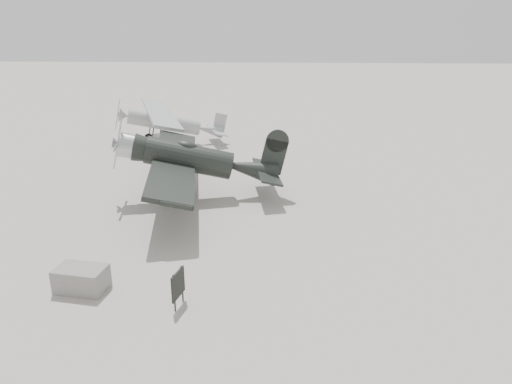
% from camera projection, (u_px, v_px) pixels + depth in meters
% --- Properties ---
extents(ground, '(160.00, 160.00, 0.00)m').
position_uv_depth(ground, '(224.00, 260.00, 18.70)').
color(ground, '#A0988E').
rests_on(ground, ground).
extents(lowwing_monoplane, '(8.36, 11.66, 3.74)m').
position_uv_depth(lowwing_monoplane, '(197.00, 160.00, 24.39)').
color(lowwing_monoplane, black).
rests_on(lowwing_monoplane, ground).
extents(highwing_monoplane, '(7.50, 10.40, 2.97)m').
position_uv_depth(highwing_monoplane, '(168.00, 120.00, 34.27)').
color(highwing_monoplane, '#A2A4A7').
rests_on(highwing_monoplane, ground).
extents(equipment_block, '(1.79, 1.28, 0.82)m').
position_uv_depth(equipment_block, '(81.00, 279.00, 16.58)').
color(equipment_block, slate).
rests_on(equipment_block, ground).
extents(sign_board, '(0.26, 0.87, 1.27)m').
position_uv_depth(sign_board, '(178.00, 285.00, 15.55)').
color(sign_board, '#333333').
rests_on(sign_board, ground).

